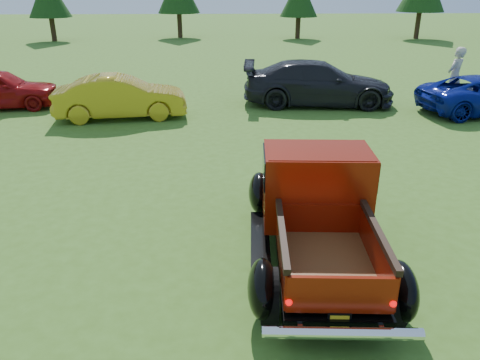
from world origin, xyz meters
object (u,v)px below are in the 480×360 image
at_px(spectator, 455,76).
at_px(show_car_grey, 318,83).
at_px(pickup_truck, 315,203).
at_px(show_car_yellow, 121,97).

bearing_deg(spectator, show_car_grey, -41.41).
height_order(pickup_truck, show_car_grey, pickup_truck).
relative_size(show_car_grey, spectator, 2.61).
bearing_deg(pickup_truck, show_car_yellow, 123.31).
height_order(show_car_yellow, show_car_grey, show_car_grey).
relative_size(pickup_truck, show_car_grey, 0.90).
xyz_separation_m(pickup_truck, show_car_grey, (1.93, 9.59, -0.05)).
bearing_deg(show_car_yellow, pickup_truck, -157.50).
distance_m(pickup_truck, show_car_yellow, 9.30).
xyz_separation_m(show_car_grey, spectator, (4.70, -0.23, 0.24)).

